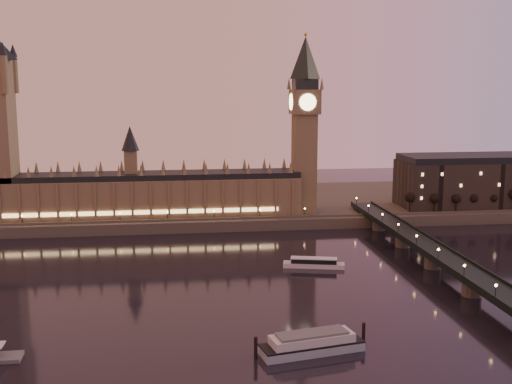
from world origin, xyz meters
TOP-DOWN VIEW (x-y plane):
  - ground at (0.00, 0.00)m, footprint 700.00×700.00m
  - far_embankment at (30.00, 165.00)m, footprint 560.00×130.00m
  - palace_of_westminster at (-40.12, 120.99)m, footprint 180.00×26.62m
  - big_ben at (53.99, 120.99)m, footprint 17.68×17.68m
  - westminster_bridge at (91.61, 0.00)m, footprint 13.20×260.00m
  - bare_tree_0 at (116.83, 109.00)m, footprint 5.60×5.60m
  - bare_tree_1 at (129.70, 109.00)m, footprint 5.60×5.60m
  - bare_tree_2 at (142.57, 109.00)m, footprint 5.60×5.60m
  - bare_tree_3 at (155.45, 109.00)m, footprint 5.60×5.60m
  - bare_tree_4 at (168.32, 109.00)m, footprint 5.60×5.60m
  - cruise_boat_a at (39.48, 27.18)m, footprint 27.97×12.25m
  - moored_barge at (18.81, -62.92)m, footprint 36.62×15.10m

SIDE VIEW (x-z plane):
  - ground at x=0.00m, z-range 0.00..0.00m
  - cruise_boat_a at x=39.48m, z-range -0.26..4.12m
  - moored_barge at x=18.81m, z-range -0.53..6.31m
  - far_embankment at x=30.00m, z-range 0.00..6.00m
  - westminster_bridge at x=91.61m, z-range -2.13..13.17m
  - bare_tree_0 at x=116.83m, z-range 8.80..20.19m
  - bare_tree_1 at x=129.70m, z-range 8.80..20.19m
  - bare_tree_2 at x=142.57m, z-range 8.80..20.19m
  - bare_tree_3 at x=155.45m, z-range 8.80..20.19m
  - bare_tree_4 at x=168.32m, z-range 8.80..20.19m
  - palace_of_westminster at x=-40.12m, z-range -4.29..47.71m
  - big_ben at x=53.99m, z-range 11.95..115.95m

